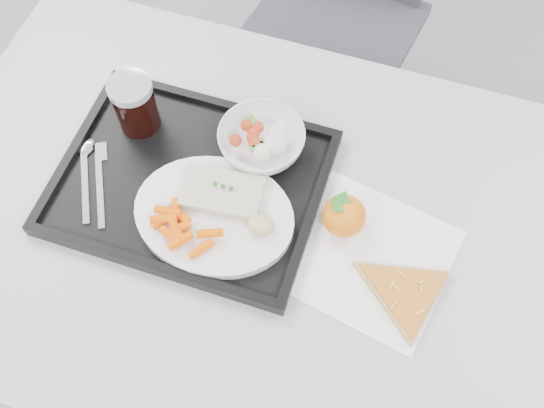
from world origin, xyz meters
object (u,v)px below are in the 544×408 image
at_px(tray, 191,183).
at_px(dinner_plate, 214,215).
at_px(tangerine, 344,216).
at_px(table, 259,237).
at_px(salad_bowl, 262,141).
at_px(pizza_slice, 405,293).
at_px(cola_glass, 135,104).

distance_m(tray, dinner_plate, 0.09).
relative_size(dinner_plate, tangerine, 2.91).
bearing_deg(table, salad_bowl, 105.70).
height_order(dinner_plate, pizza_slice, dinner_plate).
bearing_deg(salad_bowl, tangerine, -28.59).
bearing_deg(tray, pizza_slice, -11.62).
height_order(salad_bowl, tangerine, tangerine).
bearing_deg(table, cola_glass, 156.60).
relative_size(tray, pizza_slice, 1.95).
height_order(salad_bowl, pizza_slice, salad_bowl).
xyz_separation_m(dinner_plate, pizza_slice, (0.33, -0.03, -0.01)).
bearing_deg(table, tray, 167.79).
xyz_separation_m(dinner_plate, tangerine, (0.21, 0.06, 0.01)).
bearing_deg(cola_glass, table, -23.40).
relative_size(table, tray, 2.67).
height_order(tray, cola_glass, cola_glass).
bearing_deg(pizza_slice, table, 168.67).
relative_size(table, dinner_plate, 4.44).
bearing_deg(dinner_plate, table, 20.02).
distance_m(salad_bowl, pizza_slice, 0.35).
bearing_deg(dinner_plate, pizza_slice, -4.86).
bearing_deg(pizza_slice, salad_bowl, 148.52).
relative_size(salad_bowl, tangerine, 1.64).
xyz_separation_m(table, pizza_slice, (0.26, -0.05, 0.08)).
height_order(tray, salad_bowl, salad_bowl).
distance_m(salad_bowl, cola_glass, 0.23).
bearing_deg(table, tangerine, 14.51).
bearing_deg(cola_glass, tray, -33.11).
relative_size(tray, dinner_plate, 1.67).
bearing_deg(table, dinner_plate, -159.98).
xyz_separation_m(tray, salad_bowl, (0.10, 0.10, 0.03)).
bearing_deg(tangerine, tray, -178.52).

